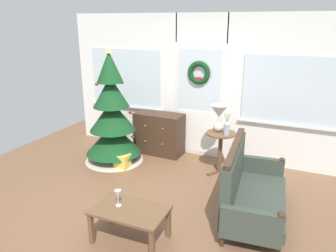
{
  "coord_description": "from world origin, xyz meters",
  "views": [
    {
      "loc": [
        1.84,
        -3.46,
        2.41
      ],
      "look_at": [
        0.05,
        0.55,
        1.0
      ],
      "focal_mm": 34.98,
      "sensor_mm": 36.0,
      "label": 1
    }
  ],
  "objects_px": {
    "coffee_table": "(130,214)",
    "gift_box": "(122,161)",
    "settee_sofa": "(248,189)",
    "side_table": "(220,144)",
    "table_lamp": "(219,115)",
    "flower_vase": "(227,128)",
    "dresser_cabinet": "(159,134)",
    "christmas_tree": "(112,121)",
    "wine_glass": "(118,195)"
  },
  "relations": [
    {
      "from": "coffee_table",
      "to": "gift_box",
      "type": "height_order",
      "value": "coffee_table"
    },
    {
      "from": "settee_sofa",
      "to": "side_table",
      "type": "distance_m",
      "value": 1.29
    },
    {
      "from": "settee_sofa",
      "to": "coffee_table",
      "type": "bearing_deg",
      "value": -136.54
    },
    {
      "from": "side_table",
      "to": "settee_sofa",
      "type": "bearing_deg",
      "value": -59.02
    },
    {
      "from": "table_lamp",
      "to": "flower_vase",
      "type": "xyz_separation_m",
      "value": [
        0.16,
        -0.1,
        -0.17
      ]
    },
    {
      "from": "dresser_cabinet",
      "to": "flower_vase",
      "type": "distance_m",
      "value": 1.49
    },
    {
      "from": "settee_sofa",
      "to": "gift_box",
      "type": "relative_size",
      "value": 6.75
    },
    {
      "from": "christmas_tree",
      "to": "dresser_cabinet",
      "type": "relative_size",
      "value": 2.23
    },
    {
      "from": "flower_vase",
      "to": "coffee_table",
      "type": "distance_m",
      "value": 2.22
    },
    {
      "from": "settee_sofa",
      "to": "table_lamp",
      "type": "bearing_deg",
      "value": 122.29
    },
    {
      "from": "side_table",
      "to": "table_lamp",
      "type": "distance_m",
      "value": 0.49
    },
    {
      "from": "christmas_tree",
      "to": "table_lamp",
      "type": "height_order",
      "value": "christmas_tree"
    },
    {
      "from": "christmas_tree",
      "to": "coffee_table",
      "type": "distance_m",
      "value": 2.37
    },
    {
      "from": "table_lamp",
      "to": "settee_sofa",
      "type": "bearing_deg",
      "value": -57.71
    },
    {
      "from": "settee_sofa",
      "to": "coffee_table",
      "type": "relative_size",
      "value": 1.9
    },
    {
      "from": "settee_sofa",
      "to": "table_lamp",
      "type": "relative_size",
      "value": 3.68
    },
    {
      "from": "dresser_cabinet",
      "to": "table_lamp",
      "type": "bearing_deg",
      "value": -13.81
    },
    {
      "from": "wine_glass",
      "to": "gift_box",
      "type": "relative_size",
      "value": 0.81
    },
    {
      "from": "dresser_cabinet",
      "to": "flower_vase",
      "type": "relative_size",
      "value": 2.61
    },
    {
      "from": "dresser_cabinet",
      "to": "coffee_table",
      "type": "bearing_deg",
      "value": -71.79
    },
    {
      "from": "table_lamp",
      "to": "coffee_table",
      "type": "relative_size",
      "value": 0.52
    },
    {
      "from": "christmas_tree",
      "to": "wine_glass",
      "type": "height_order",
      "value": "christmas_tree"
    },
    {
      "from": "table_lamp",
      "to": "dresser_cabinet",
      "type": "bearing_deg",
      "value": 166.19
    },
    {
      "from": "dresser_cabinet",
      "to": "table_lamp",
      "type": "distance_m",
      "value": 1.38
    },
    {
      "from": "flower_vase",
      "to": "gift_box",
      "type": "xyz_separation_m",
      "value": [
        -1.67,
        -0.46,
        -0.69
      ]
    },
    {
      "from": "side_table",
      "to": "coffee_table",
      "type": "distance_m",
      "value": 2.21
    },
    {
      "from": "dresser_cabinet",
      "to": "flower_vase",
      "type": "xyz_separation_m",
      "value": [
        1.37,
        -0.4,
        0.42
      ]
    },
    {
      "from": "flower_vase",
      "to": "christmas_tree",
      "type": "bearing_deg",
      "value": -172.84
    },
    {
      "from": "side_table",
      "to": "gift_box",
      "type": "height_order",
      "value": "side_table"
    },
    {
      "from": "gift_box",
      "to": "coffee_table",
      "type": "bearing_deg",
      "value": -55.73
    },
    {
      "from": "settee_sofa",
      "to": "christmas_tree",
      "type": "bearing_deg",
      "value": 162.56
    },
    {
      "from": "christmas_tree",
      "to": "side_table",
      "type": "height_order",
      "value": "christmas_tree"
    },
    {
      "from": "table_lamp",
      "to": "flower_vase",
      "type": "relative_size",
      "value": 1.26
    },
    {
      "from": "wine_glass",
      "to": "gift_box",
      "type": "height_order",
      "value": "wine_glass"
    },
    {
      "from": "side_table",
      "to": "christmas_tree",
      "type": "bearing_deg",
      "value": -170.67
    },
    {
      "from": "side_table",
      "to": "coffee_table",
      "type": "relative_size",
      "value": 0.81
    },
    {
      "from": "dresser_cabinet",
      "to": "side_table",
      "type": "relative_size",
      "value": 1.32
    },
    {
      "from": "flower_vase",
      "to": "wine_glass",
      "type": "relative_size",
      "value": 1.79
    },
    {
      "from": "christmas_tree",
      "to": "gift_box",
      "type": "distance_m",
      "value": 0.73
    },
    {
      "from": "christmas_tree",
      "to": "wine_glass",
      "type": "distance_m",
      "value": 2.25
    },
    {
      "from": "table_lamp",
      "to": "wine_glass",
      "type": "relative_size",
      "value": 2.26
    },
    {
      "from": "settee_sofa",
      "to": "flower_vase",
      "type": "height_order",
      "value": "flower_vase"
    },
    {
      "from": "side_table",
      "to": "flower_vase",
      "type": "distance_m",
      "value": 0.34
    },
    {
      "from": "dresser_cabinet",
      "to": "wine_glass",
      "type": "relative_size",
      "value": 4.68
    },
    {
      "from": "dresser_cabinet",
      "to": "coffee_table",
      "type": "distance_m",
      "value": 2.63
    },
    {
      "from": "flower_vase",
      "to": "coffee_table",
      "type": "xyz_separation_m",
      "value": [
        -0.55,
        -2.1,
        -0.47
      ]
    },
    {
      "from": "dresser_cabinet",
      "to": "wine_glass",
      "type": "bearing_deg",
      "value": -74.94
    },
    {
      "from": "side_table",
      "to": "flower_vase",
      "type": "bearing_deg",
      "value": -30.96
    },
    {
      "from": "coffee_table",
      "to": "gift_box",
      "type": "bearing_deg",
      "value": 124.27
    },
    {
      "from": "dresser_cabinet",
      "to": "settee_sofa",
      "type": "height_order",
      "value": "settee_sofa"
    }
  ]
}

